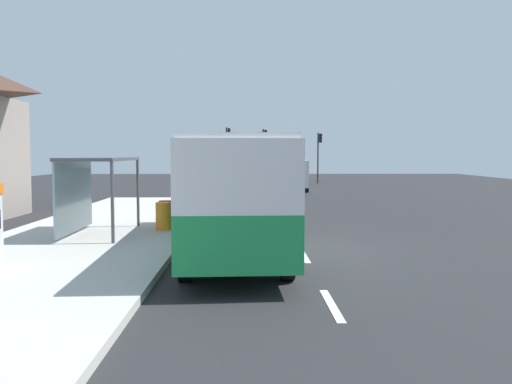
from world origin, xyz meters
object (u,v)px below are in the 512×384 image
(recycling_bin_red, at_px, (166,214))
(traffic_light_median, at_px, (264,147))
(recycling_bin_orange, at_px, (163,216))
(traffic_light_near_side, at_px, (319,150))
(bus, at_px, (233,187))
(traffic_light_far_side, at_px, (228,146))
(bus_shelter, at_px, (90,176))
(white_van, at_px, (293,173))
(sedan_near, at_px, (285,175))

(recycling_bin_red, xyz_separation_m, traffic_light_median, (4.60, 33.57, 2.77))
(recycling_bin_orange, bearing_deg, traffic_light_near_side, 73.46)
(traffic_light_median, bearing_deg, bus, -93.23)
(bus, xyz_separation_m, traffic_light_far_side, (-1.39, 36.65, 1.65))
(recycling_bin_red, distance_m, traffic_light_near_side, 33.51)
(traffic_light_median, bearing_deg, traffic_light_far_side, -167.13)
(bus, xyz_separation_m, traffic_light_median, (2.11, 37.45, 1.58))
(bus, xyz_separation_m, bus_shelter, (-4.70, 2.25, 0.25))
(recycling_bin_orange, xyz_separation_m, traffic_light_far_side, (1.10, 33.47, 2.84))
(white_van, relative_size, bus_shelter, 1.31)
(traffic_light_near_side, xyz_separation_m, bus_shelter, (-11.92, -33.60, -1.08))
(white_van, height_order, traffic_light_near_side, traffic_light_near_side)
(sedan_near, distance_m, traffic_light_far_side, 6.05)
(white_van, bearing_deg, traffic_light_far_side, 116.21)
(bus, bearing_deg, recycling_bin_orange, 128.06)
(bus_shelter, bearing_deg, white_van, 69.97)
(sedan_near, height_order, bus_shelter, bus_shelter)
(white_van, distance_m, bus_shelter, 25.16)
(bus_shelter, bearing_deg, recycling_bin_red, 36.40)
(sedan_near, bearing_deg, traffic_light_far_side, 176.28)
(sedan_near, bearing_deg, bus, -96.31)
(traffic_light_near_side, bearing_deg, traffic_light_median, 162.60)
(recycling_bin_orange, bearing_deg, recycling_bin_red, 90.00)
(white_van, distance_m, recycling_bin_red, 22.92)
(bus, xyz_separation_m, recycling_bin_red, (-2.49, 3.88, -1.19))
(traffic_light_far_side, bearing_deg, white_van, -63.79)
(sedan_near, relative_size, bus_shelter, 1.10)
(white_van, relative_size, recycling_bin_red, 5.52)
(recycling_bin_red, height_order, bus_shelter, bus_shelter)
(sedan_near, distance_m, bus_shelter, 35.17)
(sedan_near, distance_m, traffic_light_near_side, 4.02)
(sedan_near, distance_m, recycling_bin_orange, 33.75)
(traffic_light_far_side, height_order, traffic_light_median, traffic_light_far_side)
(recycling_bin_orange, distance_m, recycling_bin_red, 0.70)
(traffic_light_far_side, relative_size, bus_shelter, 1.32)
(traffic_light_near_side, distance_m, traffic_light_far_side, 8.65)
(recycling_bin_red, xyz_separation_m, traffic_light_far_side, (1.10, 32.77, 2.84))
(traffic_light_far_side, xyz_separation_m, bus_shelter, (-3.31, -34.40, -1.40))
(bus, height_order, sedan_near, bus)
(traffic_light_near_side, height_order, bus_shelter, traffic_light_near_side)
(white_van, height_order, bus_shelter, bus_shelter)
(bus, height_order, recycling_bin_orange, bus)
(bus, bearing_deg, bus_shelter, 154.46)
(recycling_bin_red, height_order, traffic_light_near_side, traffic_light_near_side)
(sedan_near, height_order, traffic_light_far_side, traffic_light_far_side)
(white_van, height_order, traffic_light_median, traffic_light_median)
(recycling_bin_orange, bearing_deg, sedan_near, 78.90)
(white_van, relative_size, traffic_light_near_side, 1.10)
(white_van, xyz_separation_m, traffic_light_near_side, (3.30, 9.97, 1.83))
(bus, relative_size, sedan_near, 2.51)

